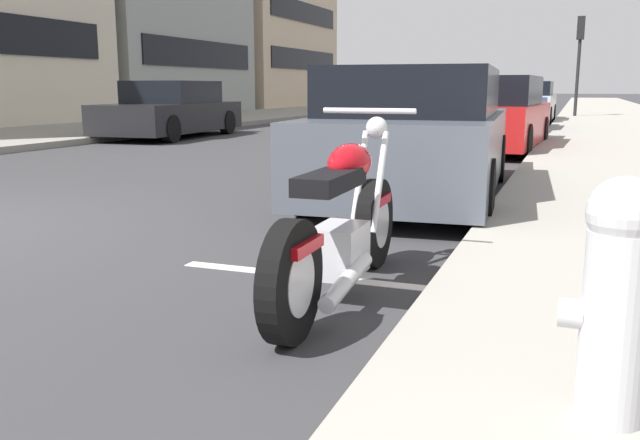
% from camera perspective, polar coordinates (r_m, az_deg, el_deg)
% --- Properties ---
extents(sidewalk_far_curb, '(120.00, 5.00, 0.14)m').
position_cam_1_polar(sidewalk_far_curb, '(20.39, -17.43, 7.37)').
color(sidewalk_far_curb, gray).
rests_on(sidewalk_far_curb, ground).
extents(parking_stall_stripe, '(0.12, 2.20, 0.01)m').
position_cam_1_polar(parking_stall_stripe, '(4.46, 1.15, -4.95)').
color(parking_stall_stripe, silver).
rests_on(parking_stall_stripe, ground).
extents(parked_motorcycle, '(2.16, 0.62, 1.11)m').
position_cam_1_polar(parked_motorcycle, '(4.00, 1.87, -0.66)').
color(parked_motorcycle, black).
rests_on(parked_motorcycle, ground).
extents(parked_car_near_corner, '(4.78, 2.12, 1.44)m').
position_cam_1_polar(parked_car_near_corner, '(7.77, 8.17, 7.01)').
color(parked_car_near_corner, '#4C515B').
rests_on(parked_car_near_corner, ground).
extents(parked_car_far_down_curb, '(4.68, 1.99, 1.45)m').
position_cam_1_polar(parked_car_far_down_curb, '(13.83, 14.33, 8.51)').
color(parked_car_far_down_curb, '#AD1919').
rests_on(parked_car_far_down_curb, ground).
extents(parked_car_second_in_row, '(4.59, 1.90, 1.49)m').
position_cam_1_polar(parked_car_second_in_row, '(19.06, 15.49, 9.14)').
color(parked_car_second_in_row, navy).
rests_on(parked_car_second_in_row, ground).
extents(parked_car_across_street, '(4.32, 1.93, 1.42)m').
position_cam_1_polar(parked_car_across_street, '(24.59, 16.91, 9.39)').
color(parked_car_across_street, silver).
rests_on(parked_car_across_street, ground).
extents(crossing_truck, '(2.30, 5.41, 1.88)m').
position_cam_1_polar(crossing_truck, '(31.41, 10.84, 10.50)').
color(crossing_truck, '#B7B7BC').
rests_on(crossing_truck, ground).
extents(car_opposite_curb, '(4.74, 2.13, 1.39)m').
position_cam_1_polar(car_opposite_curb, '(17.42, -12.44, 8.96)').
color(car_opposite_curb, black).
rests_on(car_opposite_curb, ground).
extents(fire_hydrant, '(0.24, 0.36, 0.83)m').
position_cam_1_polar(fire_hydrant, '(2.42, 23.83, -5.75)').
color(fire_hydrant, '#B7B7BC').
rests_on(fire_hydrant, sidewalk_near_curb).
extents(traffic_signal_near_corner, '(0.36, 0.28, 3.71)m').
position_cam_1_polar(traffic_signal_near_corner, '(28.21, 21.07, 13.67)').
color(traffic_signal_near_corner, black).
rests_on(traffic_signal_near_corner, sidewalk_near_curb).
extents(townhouse_corner_block, '(11.05, 10.10, 12.55)m').
position_cam_1_polar(townhouse_corner_block, '(42.14, -7.96, 17.93)').
color(townhouse_corner_block, beige).
rests_on(townhouse_corner_block, ground).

